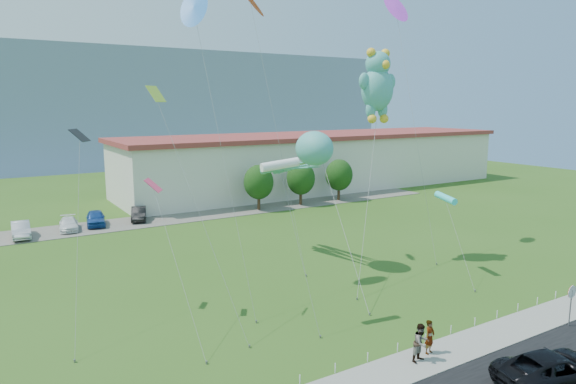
% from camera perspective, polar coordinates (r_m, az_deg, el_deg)
% --- Properties ---
extents(ground, '(160.00, 160.00, 0.00)m').
position_cam_1_polar(ground, '(29.71, 11.72, -15.56)').
color(ground, '#305618').
rests_on(ground, ground).
extents(sidewalk, '(80.00, 2.50, 0.10)m').
position_cam_1_polar(sidewalk, '(27.97, 15.77, -17.30)').
color(sidewalk, gray).
rests_on(sidewalk, ground).
extents(parking_strip, '(70.00, 6.00, 0.06)m').
position_cam_1_polar(parking_strip, '(58.80, -12.33, -2.81)').
color(parking_strip, '#59544C').
rests_on(parking_strip, ground).
extents(hill_ridge, '(160.00, 50.00, 25.00)m').
position_cam_1_polar(hill_ridge, '(140.56, -24.30, 8.88)').
color(hill_ridge, slate).
rests_on(hill_ridge, ground).
extents(warehouse, '(61.00, 15.00, 8.20)m').
position_cam_1_polar(warehouse, '(77.97, 3.58, 3.51)').
color(warehouse, beige).
rests_on(warehouse, ground).
extents(stop_sign, '(0.80, 0.07, 2.50)m').
position_cam_1_polar(stop_sign, '(33.77, 28.98, -10.05)').
color(stop_sign, slate).
rests_on(stop_sign, ground).
extents(rope_fence, '(26.05, 0.05, 0.50)m').
position_cam_1_polar(rope_fence, '(28.77, 13.59, -15.96)').
color(rope_fence, white).
rests_on(rope_fence, ground).
extents(tree_near, '(3.60, 3.60, 5.47)m').
position_cam_1_polar(tree_near, '(61.25, -3.28, 1.10)').
color(tree_near, '#3F2B19').
rests_on(tree_near, ground).
extents(tree_mid, '(3.60, 3.60, 5.47)m').
position_cam_1_polar(tree_mid, '(64.28, 1.43, 1.52)').
color(tree_mid, '#3F2B19').
rests_on(tree_mid, ground).
extents(tree_far, '(3.60, 3.60, 5.47)m').
position_cam_1_polar(tree_far, '(67.71, 5.69, 1.90)').
color(tree_far, '#3F2B19').
rests_on(tree_far, ground).
extents(suv, '(5.99, 3.72, 1.55)m').
position_cam_1_polar(suv, '(27.15, 27.48, -17.10)').
color(suv, black).
rests_on(suv, road).
extents(pedestrian_left, '(0.72, 0.56, 1.76)m').
position_cam_1_polar(pedestrian_left, '(27.89, 15.47, -15.25)').
color(pedestrian_left, gray).
rests_on(pedestrian_left, sidewalk).
extents(pedestrian_right, '(1.05, 0.88, 1.92)m').
position_cam_1_polar(pedestrian_right, '(27.00, 14.56, -15.88)').
color(pedestrian_right, gray).
rests_on(pedestrian_right, sidewalk).
extents(parked_car_silver, '(1.76, 4.61, 1.50)m').
position_cam_1_polar(parked_car_silver, '(55.04, -27.55, -3.74)').
color(parked_car_silver, '#B8B7BE').
rests_on(parked_car_silver, parking_strip).
extents(parked_car_white, '(2.28, 4.44, 1.23)m').
position_cam_1_polar(parked_car_white, '(56.24, -23.20, -3.28)').
color(parked_car_white, white).
rests_on(parked_car_white, parking_strip).
extents(parked_car_blue, '(2.56, 4.76, 1.54)m').
position_cam_1_polar(parked_car_blue, '(57.31, -20.59, -2.72)').
color(parked_car_blue, '#1A4390').
rests_on(parked_car_blue, parking_strip).
extents(parked_car_black, '(2.73, 4.63, 1.44)m').
position_cam_1_polar(parked_car_black, '(58.35, -16.25, -2.32)').
color(parked_car_black, black).
rests_on(parked_car_black, parking_strip).
extents(octopus_kite, '(3.56, 15.64, 10.62)m').
position_cam_1_polar(octopus_kite, '(39.50, 1.97, 3.97)').
color(octopus_kite, teal).
rests_on(octopus_kite, ground).
extents(teddy_bear_kite, '(8.53, 7.40, 16.81)m').
position_cam_1_polar(teddy_bear_kite, '(41.14, 9.92, 11.74)').
color(teddy_bear_kite, teal).
rests_on(teddy_bear_kite, ground).
extents(small_kite_orange, '(2.40, 6.32, 21.04)m').
position_cam_1_polar(small_kite_orange, '(40.96, -4.04, 19.87)').
color(small_kite_orange, '#EB441A').
rests_on(small_kite_orange, ground).
extents(small_kite_purple, '(2.20, 7.68, 21.38)m').
position_cam_1_polar(small_kite_purple, '(47.04, 12.03, 18.75)').
color(small_kite_purple, '#C437DE').
rests_on(small_kite_purple, ground).
extents(small_kite_blue, '(1.80, 8.39, 19.42)m').
position_cam_1_polar(small_kite_blue, '(35.36, -10.26, 18.80)').
color(small_kite_blue, blue).
rests_on(small_kite_blue, ground).
extents(small_kite_white, '(1.16, 4.01, 9.73)m').
position_cam_1_polar(small_kite_white, '(28.37, -0.87, 2.91)').
color(small_kite_white, white).
rests_on(small_kite_white, ground).
extents(small_kite_yellow, '(3.08, 7.13, 13.59)m').
position_cam_1_polar(small_kite_yellow, '(29.57, -13.31, 7.39)').
color(small_kite_yellow, '#B2D933').
rests_on(small_kite_yellow, ground).
extents(small_kite_black, '(2.78, 7.40, 11.21)m').
position_cam_1_polar(small_kite_black, '(32.08, -22.20, 3.55)').
color(small_kite_black, black).
rests_on(small_kite_black, ground).
extents(small_kite_pink, '(1.29, 7.78, 8.38)m').
position_cam_1_polar(small_kite_pink, '(30.17, -14.23, -1.01)').
color(small_kite_pink, '#FD385F').
rests_on(small_kite_pink, ground).
extents(small_kite_cyan, '(1.60, 5.25, 6.17)m').
position_cam_1_polar(small_kite_cyan, '(39.67, 17.14, -0.70)').
color(small_kite_cyan, '#33DCE5').
rests_on(small_kite_cyan, ground).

